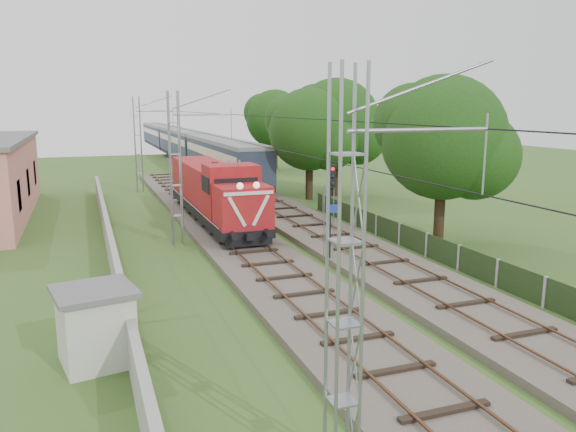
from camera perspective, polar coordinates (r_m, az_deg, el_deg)
name	(u,v)px	position (r m, az deg, el deg)	size (l,w,h in m)	color
ground	(320,317)	(19.94, 3.30, -10.18)	(140.00, 140.00, 0.00)	#385A21
track_main	(261,261)	(26.13, -2.80, -4.55)	(4.20, 70.00, 0.45)	#6B6054
track_side	(273,207)	(39.70, -1.49, 0.89)	(4.20, 80.00, 0.45)	#6B6054
catenary	(176,169)	(29.55, -11.27, 4.72)	(3.31, 70.00, 8.00)	gray
boundary_wall	(108,237)	(29.77, -17.79, -2.01)	(0.25, 40.00, 1.50)	#9E9E99
fence	(459,258)	(26.14, 16.98, -4.08)	(0.12, 32.00, 1.20)	black
locomotive	(214,191)	(34.82, -7.53, 2.55)	(2.77, 15.81, 4.01)	black
coach_rake	(182,142)	(75.89, -10.68, 7.38)	(3.05, 67.96, 3.52)	black
signal_post	(331,196)	(25.56, 4.37, 2.07)	(0.51, 0.40, 4.70)	black
relay_hut	(96,326)	(17.08, -18.93, -10.50)	(2.51, 2.51, 2.22)	beige
tree_a	(445,139)	(30.66, 15.64, 7.53)	(6.85, 6.52, 8.87)	#382817
tree_b	(337,123)	(45.64, 5.01, 9.40)	(7.29, 6.94, 9.45)	#382817
tree_c	(311,130)	(43.74, 2.31, 8.69)	(6.66, 6.34, 8.64)	#382817
tree_d	(276,120)	(65.51, -1.24, 9.76)	(7.02, 6.68, 9.10)	#382817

